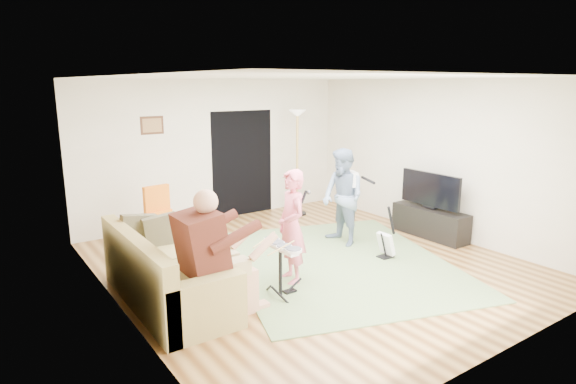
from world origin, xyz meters
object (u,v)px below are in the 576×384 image
(dining_chair, at_px, (164,229))
(television, at_px, (430,189))
(drum_kit, at_px, (280,273))
(guitar_spare, at_px, (386,244))
(singer, at_px, (292,227))
(sofa, at_px, (161,280))
(tv_cabinet, at_px, (430,222))
(torchiere_lamp, at_px, (297,144))
(guitarist, at_px, (343,197))

(dining_chair, distance_m, television, 4.49)
(dining_chair, height_order, television, television)
(drum_kit, bearing_deg, guitar_spare, 5.40)
(singer, bearing_deg, sofa, -89.55)
(tv_cabinet, bearing_deg, torchiere_lamp, 112.69)
(guitar_spare, height_order, tv_cabinet, guitar_spare)
(television, bearing_deg, guitarist, 159.13)
(drum_kit, bearing_deg, sofa, 153.44)
(tv_cabinet, xyz_separation_m, television, (-0.05, 0.00, 0.60))
(guitarist, xyz_separation_m, dining_chair, (-2.56, 1.34, -0.43))
(television, bearing_deg, guitar_spare, -166.56)
(guitar_spare, relative_size, tv_cabinet, 0.58)
(guitarist, bearing_deg, tv_cabinet, 72.76)
(torchiere_lamp, height_order, television, torchiere_lamp)
(torchiere_lamp, xyz_separation_m, television, (1.00, -2.51, -0.60))
(dining_chair, bearing_deg, guitar_spare, -48.22)
(drum_kit, xyz_separation_m, guitar_spare, (2.08, 0.20, -0.08))
(torchiere_lamp, bearing_deg, guitarist, -104.00)
(drum_kit, height_order, torchiere_lamp, torchiere_lamp)
(sofa, bearing_deg, dining_chair, 68.30)
(sofa, height_order, dining_chair, dining_chair)
(singer, xyz_separation_m, guitarist, (1.58, 0.78, 0.03))
(singer, xyz_separation_m, dining_chair, (-0.98, 2.12, -0.39))
(torchiere_lamp, relative_size, tv_cabinet, 1.51)
(drum_kit, relative_size, guitar_spare, 0.87)
(sofa, bearing_deg, drum_kit, -26.56)
(guitarist, distance_m, guitar_spare, 1.06)
(sofa, xyz_separation_m, dining_chair, (0.71, 1.78, 0.07))
(drum_kit, relative_size, torchiere_lamp, 0.34)
(drum_kit, xyz_separation_m, television, (3.45, 0.52, 0.54))
(sofa, relative_size, guitar_spare, 2.75)
(guitar_spare, xyz_separation_m, dining_chair, (-2.67, 2.23, 0.14))
(singer, height_order, guitarist, guitarist)
(sofa, relative_size, tv_cabinet, 1.60)
(torchiere_lamp, bearing_deg, tv_cabinet, -67.31)
(tv_cabinet, bearing_deg, television, 180.00)
(drum_kit, relative_size, television, 0.60)
(torchiere_lamp, bearing_deg, television, -68.29)
(guitarist, relative_size, torchiere_lamp, 0.76)
(sofa, height_order, tv_cabinet, sofa)
(television, bearing_deg, dining_chair, 154.76)
(drum_kit, distance_m, television, 3.53)
(torchiere_lamp, xyz_separation_m, dining_chair, (-3.04, -0.60, -1.07))
(singer, relative_size, guitar_spare, 1.88)
(guitarist, height_order, guitar_spare, guitarist)
(drum_kit, height_order, guitar_spare, guitar_spare)
(drum_kit, xyz_separation_m, guitarist, (1.97, 1.09, 0.49))
(dining_chair, bearing_deg, drum_kit, -84.67)
(guitar_spare, height_order, dining_chair, dining_chair)
(dining_chair, height_order, tv_cabinet, dining_chair)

